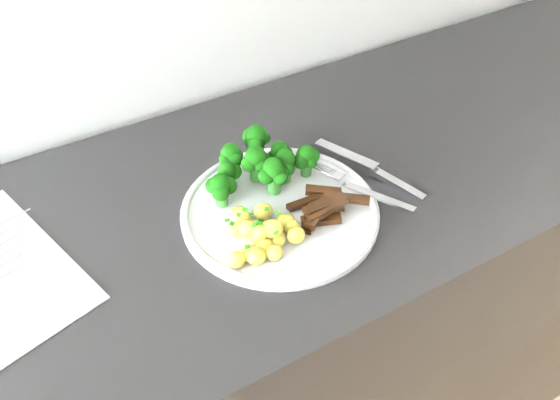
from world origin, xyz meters
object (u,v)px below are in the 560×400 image
object	(u,v)px
plate	(280,210)
knife	(382,175)
counter	(225,373)
broccoli	(262,162)
potatoes	(261,233)
fork	(364,189)
beef_strips	(323,207)

from	to	relation	value
plate	knife	xyz separation A→B (m)	(0.18, -0.01, 0.00)
counter	broccoli	xyz separation A→B (m)	(0.11, 0.02, 0.48)
broccoli	knife	distance (m)	0.20
counter	plate	bearing A→B (deg)	-24.86
broccoli	knife	xyz separation A→B (m)	(0.18, -0.08, -0.04)
broccoli	knife	world-z (taller)	broccoli
counter	potatoes	bearing A→B (deg)	-63.27
plate	counter	bearing A→B (deg)	155.14
potatoes	fork	world-z (taller)	potatoes
beef_strips	fork	xyz separation A→B (m)	(0.08, 0.01, -0.00)
counter	broccoli	distance (m)	0.49
fork	beef_strips	bearing A→B (deg)	-175.85
potatoes	beef_strips	xyz separation A→B (m)	(0.11, 0.00, -0.00)
potatoes	beef_strips	world-z (taller)	potatoes
broccoli	potatoes	world-z (taller)	broccoli
plate	beef_strips	distance (m)	0.07
counter	beef_strips	xyz separation A→B (m)	(0.15, -0.09, 0.45)
potatoes	knife	world-z (taller)	potatoes
potatoes	knife	xyz separation A→B (m)	(0.24, 0.03, -0.02)
plate	fork	distance (m)	0.14
counter	knife	xyz separation A→B (m)	(0.29, -0.06, 0.44)
broccoli	plate	bearing A→B (deg)	-97.06
beef_strips	plate	bearing A→B (deg)	142.24
broccoli	beef_strips	distance (m)	0.12
plate	potatoes	size ratio (longest dim) A/B	2.43
plate	knife	distance (m)	0.19
plate	broccoli	distance (m)	0.08
plate	knife	size ratio (longest dim) A/B	1.46
counter	potatoes	world-z (taller)	potatoes
counter	fork	bearing A→B (deg)	-19.27
plate	broccoli	size ratio (longest dim) A/B	1.57
broccoli	potatoes	xyz separation A→B (m)	(-0.06, -0.11, -0.02)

